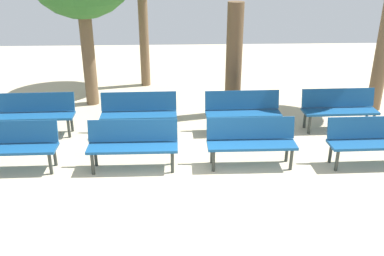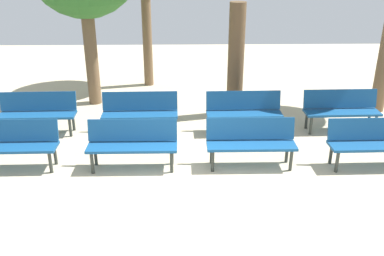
{
  "view_description": "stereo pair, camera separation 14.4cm",
  "coord_description": "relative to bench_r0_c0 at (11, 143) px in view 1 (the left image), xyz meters",
  "views": [
    {
      "loc": [
        -0.3,
        -5.3,
        3.72
      ],
      "look_at": [
        0.0,
        2.06,
        0.55
      ],
      "focal_mm": 39.64,
      "sensor_mm": 36.0,
      "label": 1
    },
    {
      "loc": [
        -0.15,
        -5.3,
        3.72
      ],
      "look_at": [
        0.0,
        2.06,
        0.55
      ],
      "focal_mm": 39.64,
      "sensor_mm": 36.0,
      "label": 2
    }
  ],
  "objects": [
    {
      "name": "tree_2",
      "position": [
        4.27,
        2.6,
        0.8
      ],
      "size": [
        0.37,
        0.37,
        2.61
      ],
      "color": "brown",
      "rests_on": "ground_plane"
    },
    {
      "name": "ground_plane",
      "position": [
        3.22,
        -1.6,
        -0.5
      ],
      "size": [
        24.0,
        24.0,
        0.0
      ],
      "primitive_type": "plane",
      "color": "#BCAD8E"
    },
    {
      "name": "bench_r1_c3",
      "position": [
        6.47,
        1.59,
        0.0
      ],
      "size": [
        1.61,
        0.52,
        0.87
      ],
      "rotation": [
        0.0,
        0.0,
        0.02
      ],
      "color": "navy",
      "rests_on": "ground_plane"
    },
    {
      "name": "bench_r1_c1",
      "position": [
        2.14,
        1.53,
        0.0
      ],
      "size": [
        1.61,
        0.51,
        0.87
      ],
      "rotation": [
        0.0,
        0.0,
        0.02
      ],
      "color": "navy",
      "rests_on": "ground_plane"
    },
    {
      "name": "bench_r1_c2",
      "position": [
        4.35,
        1.54,
        0.0
      ],
      "size": [
        1.61,
        0.51,
        0.87
      ],
      "rotation": [
        0.0,
        0.0,
        0.02
      ],
      "color": "navy",
      "rests_on": "ground_plane"
    },
    {
      "name": "bench_r0_c3",
      "position": [
        6.48,
        -0.06,
        0.0
      ],
      "size": [
        1.61,
        0.51,
        0.87
      ],
      "rotation": [
        0.0,
        0.0,
        0.02
      ],
      "color": "navy",
      "rests_on": "ground_plane"
    },
    {
      "name": "bench_r0_c1",
      "position": [
        2.15,
        -0.03,
        0.0
      ],
      "size": [
        1.6,
        0.49,
        0.87
      ],
      "rotation": [
        0.0,
        0.0,
        0.0
      ],
      "color": "navy",
      "rests_on": "ground_plane"
    },
    {
      "name": "bench_r1_c0",
      "position": [
        -0.04,
        1.56,
        0.0
      ],
      "size": [
        1.61,
        0.52,
        0.87
      ],
      "rotation": [
        0.0,
        0.0,
        0.03
      ],
      "color": "navy",
      "rests_on": "ground_plane"
    },
    {
      "name": "bench_r0_c0",
      "position": [
        0.0,
        0.0,
        0.0
      ],
      "size": [
        1.61,
        0.51,
        0.87
      ],
      "rotation": [
        0.0,
        0.0,
        0.02
      ],
      "color": "navy",
      "rests_on": "ground_plane"
    },
    {
      "name": "bench_r0_c2",
      "position": [
        4.28,
        -0.0,
        0.0
      ],
      "size": [
        1.6,
        0.48,
        0.87
      ],
      "rotation": [
        0.0,
        0.0,
        0.0
      ],
      "color": "navy",
      "rests_on": "ground_plane"
    }
  ]
}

